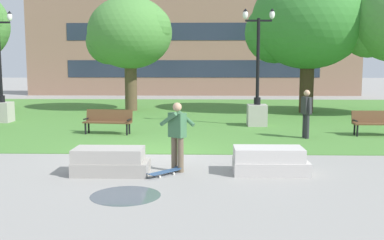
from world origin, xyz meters
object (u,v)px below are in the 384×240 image
park_bench_near_right (377,121)px  lamp_post_left (2,100)px  skateboard (164,172)px  person_skateboarder (177,132)px  lamp_post_center (257,102)px  concrete_block_left (270,161)px  park_bench_near_left (108,120)px  person_bystander_far_lawn (306,111)px  concrete_block_center (110,162)px

park_bench_near_right → lamp_post_left: lamp_post_left is taller
skateboard → person_skateboarder: bearing=53.8°
park_bench_near_right → lamp_post_center: bearing=149.0°
person_skateboarder → skateboard: (-0.30, -0.41, -0.89)m
concrete_block_left → park_bench_near_left: bearing=131.2°
person_bystander_far_lawn → concrete_block_left: bearing=-111.5°
person_skateboarder → person_bystander_far_lawn: 6.56m
concrete_block_left → person_skateboarder: 2.35m
concrete_block_center → lamp_post_left: (-6.82, 9.29, 0.71)m
concrete_block_center → skateboard: concrete_block_center is taller
park_bench_near_left → skateboard: bearing=-66.9°
person_bystander_far_lawn → skateboard: bearing=-130.2°
concrete_block_left → lamp_post_left: size_ratio=0.37×
person_skateboarder → lamp_post_left: (-8.42, 8.99, 0.05)m
concrete_block_left → skateboard: concrete_block_left is taller
concrete_block_center → park_bench_near_left: 6.25m
park_bench_near_right → skateboard: bearing=-140.4°
person_skateboarder → skateboard: bearing=-126.2°
lamp_post_left → concrete_block_left: bearing=-40.5°
person_skateboarder → person_bystander_far_lawn: person_bystander_far_lawn is taller
concrete_block_center → park_bench_near_right: 10.47m
lamp_post_left → person_bystander_far_lawn: (12.68, -4.00, -0.04)m
park_bench_near_left → lamp_post_center: bearing=21.7°
lamp_post_left → person_bystander_far_lawn: bearing=-17.5°
concrete_block_center → park_bench_near_left: size_ratio=0.97×
person_skateboarder → lamp_post_left: 12.32m
concrete_block_center → person_bystander_far_lawn: bearing=42.1°
concrete_block_center → person_skateboarder: bearing=10.7°
person_skateboarder → park_bench_near_right: bearing=38.8°
concrete_block_center → concrete_block_left: 3.85m
person_skateboarder → park_bench_near_left: bearing=116.9°
lamp_post_left → person_bystander_far_lawn: lamp_post_left is taller
concrete_block_center → lamp_post_left: bearing=126.3°
park_bench_near_right → concrete_block_left: bearing=-129.5°
concrete_block_center → lamp_post_center: 9.58m
skateboard → park_bench_near_right: size_ratio=0.48×
park_bench_near_left → park_bench_near_right: same height
park_bench_near_left → lamp_post_left: lamp_post_left is taller
skateboard → park_bench_near_left: park_bench_near_left is taller
park_bench_near_right → lamp_post_center: (-4.11, 2.48, 0.48)m
park_bench_near_right → person_bystander_far_lawn: size_ratio=1.05×
skateboard → lamp_post_left: 12.45m
skateboard → lamp_post_left: bearing=130.8°
concrete_block_left → park_bench_near_left: size_ratio=0.97×
park_bench_near_right → lamp_post_left: size_ratio=0.37×
park_bench_near_left → person_bystander_far_lawn: person_bystander_far_lawn is taller
lamp_post_center → person_bystander_far_lawn: bearing=-66.5°
concrete_block_center → skateboard: (1.30, -0.10, -0.22)m
concrete_block_left → park_bench_near_right: bearing=50.5°
skateboard → lamp_post_left: (-8.12, 9.40, 0.93)m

